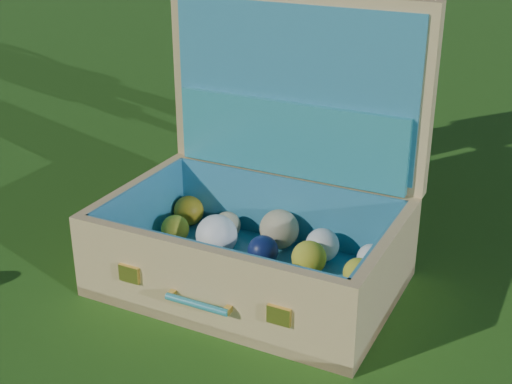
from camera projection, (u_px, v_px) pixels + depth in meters
name	position (u px, v px, depth m)	size (l,w,h in m)	color
ground	(178.00, 285.00, 1.74)	(60.00, 60.00, 0.00)	#215114
suitcase	(266.00, 201.00, 1.74)	(0.81, 0.69, 0.67)	#DEBA77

